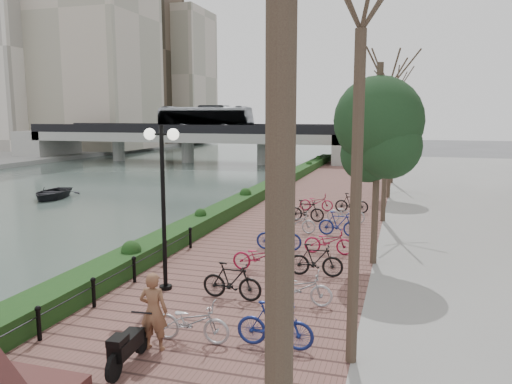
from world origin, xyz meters
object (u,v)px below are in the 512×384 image
at_px(motorcycle, 128,345).
at_px(pedestrian, 154,311).
at_px(boat, 52,193).
at_px(lamppost, 162,171).

height_order(motorcycle, pedestrian, pedestrian).
relative_size(pedestrian, boat, 0.44).
xyz_separation_m(lamppost, motorcycle, (1.33, -4.19, -2.89)).
distance_m(motorcycle, boat, 25.17).
bearing_deg(pedestrian, motorcycle, 75.24).
height_order(motorcycle, boat, motorcycle).
bearing_deg(boat, lamppost, -56.06).
distance_m(pedestrian, boat, 24.69).
bearing_deg(motorcycle, boat, 127.69).
relative_size(motorcycle, pedestrian, 0.86).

